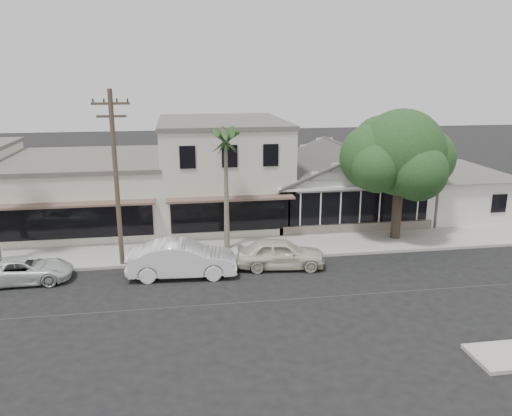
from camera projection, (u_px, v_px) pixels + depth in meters
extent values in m
plane|color=black|center=(318.00, 297.00, 22.29)|extent=(140.00, 140.00, 0.00)
cube|color=#9E9991|center=(144.00, 254.00, 27.51)|extent=(90.00, 3.50, 0.15)
cube|color=beige|center=(339.00, 196.00, 34.57)|extent=(10.00, 8.00, 3.00)
cube|color=black|center=(360.00, 207.00, 30.63)|extent=(8.80, 0.10, 2.00)
cube|color=#60564C|center=(359.00, 229.00, 31.01)|extent=(9.60, 0.18, 0.70)
cube|color=beige|center=(456.00, 195.00, 34.84)|extent=(6.00, 6.00, 3.00)
cube|color=beige|center=(222.00, 171.00, 33.86)|extent=(8.00, 10.00, 6.50)
cube|color=silver|center=(86.00, 193.00, 32.81)|extent=(10.00, 10.00, 4.20)
cylinder|color=brown|center=(116.00, 182.00, 24.72)|extent=(0.24, 0.24, 9.00)
cube|color=brown|center=(111.00, 104.00, 23.73)|extent=(1.80, 0.12, 0.12)
cube|color=brown|center=(112.00, 116.00, 23.89)|extent=(1.40, 0.12, 0.12)
imported|color=beige|center=(280.00, 253.00, 25.55)|extent=(4.71, 2.33, 1.54)
imported|color=white|center=(182.00, 259.00, 24.47)|extent=(5.41, 2.15, 1.75)
imported|color=silver|center=(25.00, 270.00, 23.82)|extent=(4.44, 2.15, 1.22)
cylinder|color=#3F3426|center=(396.00, 215.00, 29.63)|extent=(0.58, 0.58, 3.08)
sphere|color=#183716|center=(401.00, 152.00, 28.65)|extent=(5.00, 5.00, 5.00)
sphere|color=#183716|center=(424.00, 158.00, 29.58)|extent=(3.66, 3.66, 3.66)
sphere|color=#183716|center=(373.00, 157.00, 28.86)|extent=(3.85, 3.85, 3.85)
sphere|color=#183716|center=(418.00, 172.00, 27.55)|extent=(3.27, 3.27, 3.27)
sphere|color=#183716|center=(381.00, 144.00, 29.95)|extent=(3.46, 3.46, 3.46)
sphere|color=#183716|center=(411.00, 138.00, 29.93)|extent=(3.08, 3.08, 3.08)
sphere|color=#183716|center=(377.00, 167.00, 27.83)|extent=(2.89, 2.89, 2.89)
cone|color=#726651|center=(226.00, 199.00, 27.38)|extent=(0.33, 0.33, 6.08)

